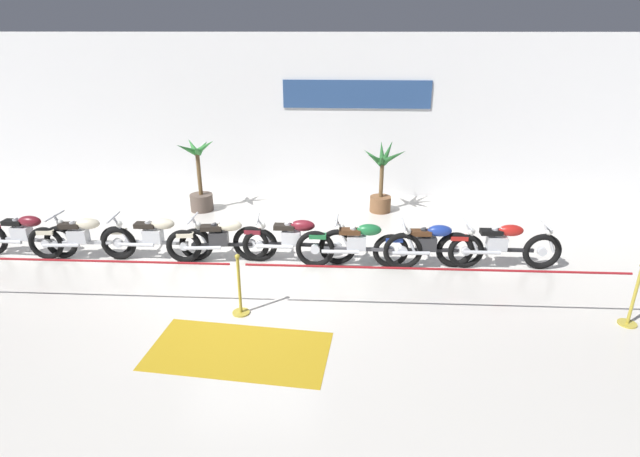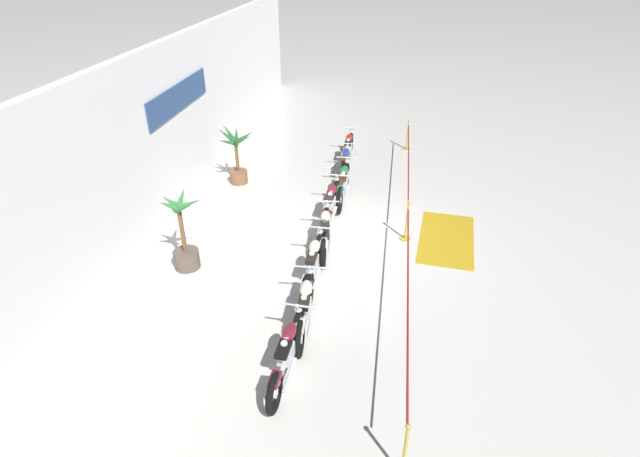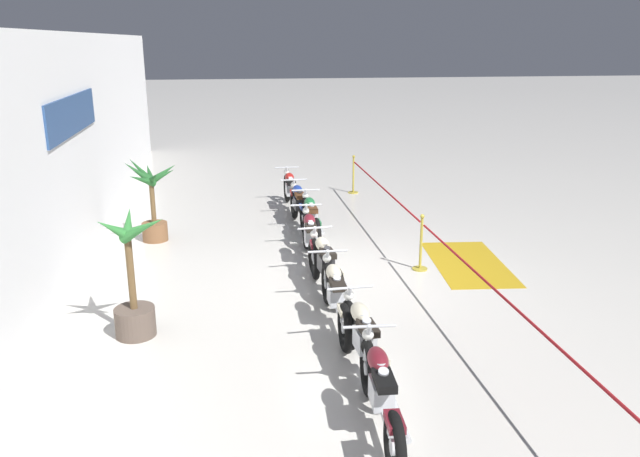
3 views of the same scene
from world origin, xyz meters
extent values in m
plane|color=silver|center=(0.00, 0.00, 0.00)|extent=(120.00, 120.00, 0.00)
cube|color=white|center=(0.00, 5.12, 2.10)|extent=(28.00, 0.25, 4.20)
cube|color=navy|center=(1.96, 4.98, 2.72)|extent=(3.79, 0.04, 0.70)
torus|color=black|center=(-3.92, 0.65, 0.34)|extent=(0.69, 0.15, 0.68)
torus|color=black|center=(-5.40, 0.74, 0.34)|extent=(0.69, 0.15, 0.68)
cylinder|color=silver|center=(-3.92, 0.65, 0.34)|extent=(0.16, 0.09, 0.16)
cylinder|color=silver|center=(-5.40, 0.74, 0.34)|extent=(0.16, 0.09, 0.16)
cylinder|color=silver|center=(-3.83, 0.65, 0.63)|extent=(0.31, 0.07, 0.59)
cube|color=silver|center=(-4.71, 0.70, 0.50)|extent=(0.37, 0.24, 0.26)
cylinder|color=silver|center=(-4.67, 0.69, 0.70)|extent=(0.18, 0.12, 0.24)
cylinder|color=silver|center=(-4.75, 0.70, 0.70)|extent=(0.18, 0.12, 0.24)
cylinder|color=silver|center=(-5.02, 0.57, 0.36)|extent=(0.70, 0.11, 0.07)
cube|color=#ADAFB5|center=(-4.66, 0.69, 0.36)|extent=(1.19, 0.13, 0.06)
ellipsoid|color=maroon|center=(-4.48, 0.68, 0.76)|extent=(0.47, 0.25, 0.22)
cube|color=black|center=(-4.84, 0.70, 0.72)|extent=(0.41, 0.22, 0.09)
cube|color=maroon|center=(-5.35, 0.73, 0.59)|extent=(0.33, 0.18, 0.08)
cylinder|color=silver|center=(-3.94, 0.65, 0.89)|extent=(0.07, 0.62, 0.04)
sphere|color=silver|center=(-3.86, 0.65, 0.75)|extent=(0.14, 0.14, 0.14)
torus|color=black|center=(-2.74, 0.64, 0.34)|extent=(0.69, 0.14, 0.69)
torus|color=black|center=(-4.17, 0.57, 0.34)|extent=(0.69, 0.14, 0.69)
cylinder|color=silver|center=(-2.74, 0.64, 0.34)|extent=(0.17, 0.09, 0.16)
cylinder|color=silver|center=(-4.17, 0.57, 0.34)|extent=(0.17, 0.09, 0.16)
cylinder|color=silver|center=(-2.65, 0.65, 0.63)|extent=(0.31, 0.07, 0.59)
cube|color=silver|center=(-3.50, 0.61, 0.50)|extent=(0.37, 0.24, 0.26)
cylinder|color=silver|center=(-3.46, 0.61, 0.70)|extent=(0.18, 0.12, 0.24)
cylinder|color=silver|center=(-3.55, 0.60, 0.70)|extent=(0.18, 0.12, 0.24)
cylinder|color=silver|center=(-3.80, 0.45, 0.36)|extent=(0.70, 0.11, 0.07)
cube|color=#ADAFB5|center=(-3.45, 0.61, 0.36)|extent=(1.15, 0.12, 0.06)
ellipsoid|color=beige|center=(-3.28, 0.62, 0.76)|extent=(0.47, 0.24, 0.22)
cube|color=black|center=(-3.63, 0.60, 0.72)|extent=(0.41, 0.22, 0.09)
cube|color=beige|center=(-4.12, 0.57, 0.59)|extent=(0.33, 0.18, 0.08)
cylinder|color=silver|center=(-2.76, 0.64, 0.89)|extent=(0.07, 0.62, 0.04)
sphere|color=silver|center=(-2.68, 0.65, 0.75)|extent=(0.14, 0.14, 0.14)
torus|color=black|center=(-1.20, 0.69, 0.34)|extent=(0.68, 0.12, 0.67)
torus|color=black|center=(-2.80, 0.71, 0.34)|extent=(0.68, 0.12, 0.67)
cylinder|color=silver|center=(-1.20, 0.69, 0.34)|extent=(0.16, 0.08, 0.16)
cylinder|color=silver|center=(-2.80, 0.71, 0.34)|extent=(0.16, 0.08, 0.16)
cylinder|color=silver|center=(-1.11, 0.69, 0.62)|extent=(0.30, 0.06, 0.59)
cube|color=silver|center=(-2.05, 0.70, 0.50)|extent=(0.36, 0.23, 0.26)
cylinder|color=silver|center=(-2.01, 0.70, 0.70)|extent=(0.18, 0.11, 0.24)
cylinder|color=silver|center=(-2.09, 0.70, 0.70)|extent=(0.18, 0.11, 0.24)
cylinder|color=silver|center=(-2.35, 0.57, 0.36)|extent=(0.70, 0.08, 0.07)
cube|color=#ADAFB5|center=(-2.00, 0.70, 0.36)|extent=(1.28, 0.08, 0.06)
ellipsoid|color=beige|center=(-1.82, 0.70, 0.76)|extent=(0.46, 0.23, 0.22)
cube|color=black|center=(-2.18, 0.71, 0.72)|extent=(0.40, 0.21, 0.09)
cube|color=beige|center=(-2.75, 0.71, 0.58)|extent=(0.32, 0.16, 0.08)
cylinder|color=silver|center=(-1.22, 0.69, 0.89)|extent=(0.04, 0.62, 0.04)
sphere|color=silver|center=(-1.14, 0.69, 0.75)|extent=(0.14, 0.14, 0.14)
torus|color=black|center=(0.06, 0.71, 0.34)|extent=(0.70, 0.18, 0.69)
torus|color=black|center=(-1.41, 0.57, 0.34)|extent=(0.70, 0.18, 0.69)
cylinder|color=silver|center=(0.06, 0.71, 0.34)|extent=(0.17, 0.09, 0.16)
cylinder|color=silver|center=(-1.41, 0.57, 0.34)|extent=(0.17, 0.09, 0.16)
cylinder|color=silver|center=(0.15, 0.72, 0.63)|extent=(0.31, 0.08, 0.59)
cube|color=#2D2D30|center=(-0.72, 0.64, 0.50)|extent=(0.38, 0.25, 0.26)
cylinder|color=#2D2D30|center=(-0.68, 0.64, 0.70)|extent=(0.19, 0.13, 0.24)
cylinder|color=#2D2D30|center=(-0.76, 0.63, 0.70)|extent=(0.19, 0.13, 0.24)
cylinder|color=silver|center=(-1.01, 0.47, 0.36)|extent=(0.70, 0.14, 0.07)
cube|color=black|center=(-0.67, 0.64, 0.36)|extent=(1.18, 0.17, 0.06)
ellipsoid|color=beige|center=(-0.49, 0.66, 0.76)|extent=(0.48, 0.26, 0.22)
cube|color=black|center=(-0.85, 0.63, 0.72)|extent=(0.42, 0.24, 0.09)
cube|color=beige|center=(-1.36, 0.58, 0.59)|extent=(0.33, 0.19, 0.08)
cylinder|color=silver|center=(0.04, 0.71, 0.89)|extent=(0.09, 0.62, 0.04)
sphere|color=silver|center=(0.12, 0.72, 0.75)|extent=(0.14, 0.14, 0.14)
torus|color=black|center=(1.58, 0.66, 0.36)|extent=(0.73, 0.14, 0.73)
torus|color=black|center=(-0.11, 0.73, 0.36)|extent=(0.73, 0.14, 0.73)
cylinder|color=silver|center=(1.58, 0.66, 0.36)|extent=(0.18, 0.09, 0.17)
cylinder|color=silver|center=(-0.11, 0.73, 0.36)|extent=(0.18, 0.09, 0.17)
cylinder|color=silver|center=(1.67, 0.66, 0.65)|extent=(0.31, 0.07, 0.59)
cube|color=silver|center=(0.68, 0.70, 0.52)|extent=(0.37, 0.23, 0.26)
cylinder|color=silver|center=(0.73, 0.69, 0.72)|extent=(0.18, 0.12, 0.24)
cylinder|color=silver|center=(0.64, 0.70, 0.72)|extent=(0.18, 0.12, 0.24)
cylinder|color=silver|center=(0.38, 0.57, 0.38)|extent=(0.70, 0.10, 0.07)
cube|color=black|center=(0.73, 0.69, 0.38)|extent=(1.36, 0.11, 0.06)
ellipsoid|color=maroon|center=(0.91, 0.69, 0.78)|extent=(0.47, 0.24, 0.22)
cube|color=black|center=(0.56, 0.70, 0.74)|extent=(0.41, 0.22, 0.09)
cube|color=maroon|center=(-0.06, 0.72, 0.63)|extent=(0.33, 0.17, 0.08)
cylinder|color=silver|center=(1.56, 0.66, 0.91)|extent=(0.06, 0.62, 0.04)
sphere|color=silver|center=(1.64, 0.66, 0.77)|extent=(0.14, 0.14, 0.14)
torus|color=black|center=(2.82, 0.51, 0.37)|extent=(0.75, 0.11, 0.75)
torus|color=black|center=(1.16, 0.51, 0.37)|extent=(0.75, 0.11, 0.75)
cylinder|color=silver|center=(2.82, 0.51, 0.37)|extent=(0.18, 0.08, 0.18)
cylinder|color=silver|center=(1.16, 0.51, 0.37)|extent=(0.18, 0.08, 0.18)
cylinder|color=silver|center=(2.91, 0.51, 0.66)|extent=(0.30, 0.06, 0.59)
cube|color=silver|center=(1.94, 0.51, 0.53)|extent=(0.36, 0.22, 0.26)
cylinder|color=silver|center=(1.98, 0.51, 0.73)|extent=(0.18, 0.11, 0.24)
cylinder|color=silver|center=(1.90, 0.51, 0.73)|extent=(0.18, 0.11, 0.24)
cylinder|color=silver|center=(1.64, 0.37, 0.39)|extent=(0.70, 0.07, 0.07)
cube|color=#47474C|center=(1.99, 0.51, 0.39)|extent=(1.33, 0.06, 0.06)
ellipsoid|color=#1E6B38|center=(2.17, 0.51, 0.79)|extent=(0.46, 0.22, 0.22)
cube|color=#4C2D19|center=(1.81, 0.51, 0.75)|extent=(0.40, 0.20, 0.09)
cube|color=#1E6B38|center=(1.21, 0.51, 0.65)|extent=(0.32, 0.16, 0.08)
cylinder|color=silver|center=(2.80, 0.51, 0.92)|extent=(0.04, 0.62, 0.04)
sphere|color=silver|center=(2.88, 0.51, 0.78)|extent=(0.14, 0.14, 0.14)
torus|color=black|center=(4.03, 0.63, 0.34)|extent=(0.69, 0.13, 0.69)
torus|color=black|center=(2.60, 0.57, 0.34)|extent=(0.69, 0.13, 0.69)
cylinder|color=silver|center=(4.03, 0.63, 0.34)|extent=(0.17, 0.09, 0.16)
cylinder|color=silver|center=(2.60, 0.57, 0.34)|extent=(0.17, 0.09, 0.16)
cylinder|color=silver|center=(4.12, 0.64, 0.63)|extent=(0.31, 0.07, 0.59)
cube|color=#2D2D30|center=(3.26, 0.60, 0.50)|extent=(0.37, 0.23, 0.26)
cylinder|color=#2D2D30|center=(3.31, 0.60, 0.70)|extent=(0.18, 0.12, 0.24)
cylinder|color=#2D2D30|center=(3.22, 0.60, 0.70)|extent=(0.18, 0.12, 0.24)
cylinder|color=silver|center=(2.97, 0.45, 0.36)|extent=(0.70, 0.10, 0.07)
cube|color=black|center=(3.31, 0.60, 0.36)|extent=(1.15, 0.11, 0.06)
ellipsoid|color=navy|center=(3.49, 0.61, 0.76)|extent=(0.47, 0.24, 0.22)
cube|color=#4C2D19|center=(3.13, 0.59, 0.72)|extent=(0.41, 0.22, 0.09)
cube|color=navy|center=(2.65, 0.57, 0.59)|extent=(0.33, 0.17, 0.08)
cylinder|color=silver|center=(4.01, 0.63, 0.89)|extent=(0.06, 0.62, 0.04)
sphere|color=silver|center=(4.09, 0.63, 0.75)|extent=(0.14, 0.14, 0.14)
torus|color=black|center=(5.46, 0.66, 0.36)|extent=(0.72, 0.12, 0.72)
torus|color=black|center=(3.83, 0.65, 0.36)|extent=(0.72, 0.12, 0.72)
cylinder|color=silver|center=(5.46, 0.66, 0.36)|extent=(0.17, 0.08, 0.17)
cylinder|color=silver|center=(3.83, 0.65, 0.36)|extent=(0.17, 0.08, 0.17)
cylinder|color=silver|center=(5.55, 0.66, 0.64)|extent=(0.30, 0.06, 0.59)
cube|color=silver|center=(4.59, 0.65, 0.52)|extent=(0.36, 0.22, 0.26)
cylinder|color=silver|center=(4.63, 0.65, 0.72)|extent=(0.18, 0.11, 0.24)
cylinder|color=silver|center=(4.55, 0.65, 0.72)|extent=(0.18, 0.11, 0.24)
cylinder|color=silver|center=(4.29, 0.51, 0.38)|extent=(0.70, 0.07, 0.07)
cube|color=black|center=(4.64, 0.65, 0.38)|extent=(1.31, 0.07, 0.06)
ellipsoid|color=#B21E19|center=(4.82, 0.65, 0.78)|extent=(0.46, 0.22, 0.22)
cube|color=black|center=(4.46, 0.65, 0.74)|extent=(0.40, 0.20, 0.09)
cube|color=#B21E19|center=(3.88, 0.65, 0.62)|extent=(0.32, 0.16, 0.08)
cylinder|color=silver|center=(5.44, 0.66, 0.91)|extent=(0.04, 0.62, 0.04)
sphere|color=silver|center=(5.52, 0.66, 0.77)|extent=(0.14, 0.14, 0.14)
cylinder|color=brown|center=(2.59, 3.74, 0.19)|extent=(0.53, 0.53, 0.39)
cylinder|color=brown|center=(2.59, 3.74, 0.83)|extent=(0.10, 0.10, 0.89)
cone|color=#235B28|center=(2.86, 3.79, 1.39)|extent=(0.68, 0.30, 0.42)
cone|color=#235B28|center=(2.73, 3.94, 1.47)|extent=(0.44, 0.58, 0.63)
cone|color=#235B28|center=(2.59, 3.97, 1.46)|extent=(0.17, 0.62, 0.55)
cone|color=#235B28|center=(2.37, 3.89, 1.36)|extent=(0.58, 0.53, 0.43)
cone|color=#235B28|center=(2.42, 3.67, 1.37)|extent=(0.51, 0.34, 0.40)
cone|color=#235B28|center=(2.57, 3.51, 1.38)|extent=(0.21, 0.57, 0.41)
cone|color=#235B28|center=(2.73, 3.51, 1.40)|extent=(0.41, 0.63, 0.51)
cylinder|color=brown|center=(-1.90, 3.58, 0.21)|extent=(0.57, 0.57, 0.42)
cylinder|color=brown|center=(-1.90, 3.58, 0.96)|extent=(0.10, 0.10, 1.08)
cone|color=#337F38|center=(-1.70, 3.58, 1.63)|extent=(0.53, 0.16, 0.42)
cone|color=#337F38|center=(-1.81, 3.77, 1.57)|extent=(0.32, 0.52, 0.39)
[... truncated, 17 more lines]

